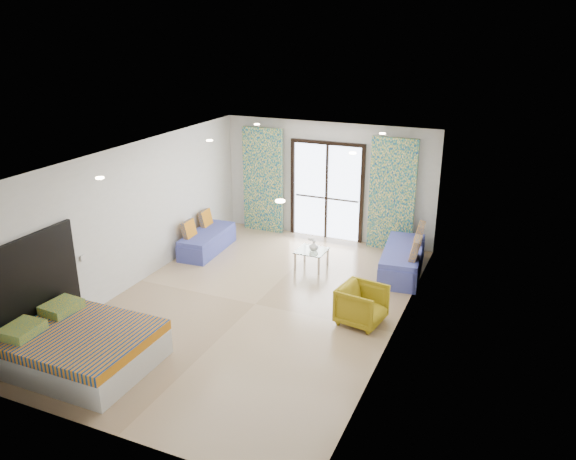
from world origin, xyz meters
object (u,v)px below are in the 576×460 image
at_px(daybed_left, 207,240).
at_px(armchair, 362,303).
at_px(daybed_right, 403,259).
at_px(bed, 82,347).
at_px(coffee_table, 312,252).

relative_size(daybed_left, armchair, 2.29).
relative_size(daybed_left, daybed_right, 0.85).
height_order(bed, daybed_left, daybed_left).
bearing_deg(coffee_table, armchair, -48.48).
xyz_separation_m(daybed_left, coffee_table, (2.46, 0.05, 0.10)).
relative_size(daybed_right, armchair, 2.70).
distance_m(bed, coffee_table, 4.95).
relative_size(coffee_table, armchair, 0.93).
xyz_separation_m(daybed_right, armchair, (-0.19, -2.30, 0.07)).
bearing_deg(armchair, bed, 138.55).
bearing_deg(daybed_right, bed, -131.44).
bearing_deg(coffee_table, daybed_right, 15.91).
distance_m(bed, daybed_right, 6.25).
bearing_deg(daybed_right, daybed_left, -178.79).
height_order(bed, armchair, armchair).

